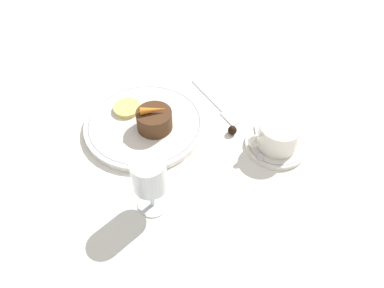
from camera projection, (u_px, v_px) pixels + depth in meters
The scene contains 11 objects.
ground_plane at pixel (165, 138), 0.81m from camera, with size 3.00×3.00×0.00m, color white.
dinner_plate at pixel (145, 124), 0.83m from camera, with size 0.27×0.27×0.01m.
saucer at pixel (276, 145), 0.79m from camera, with size 0.13×0.13×0.01m.
coffee_cup at pixel (278, 135), 0.77m from camera, with size 0.11×0.09×0.05m.
spoon at pixel (259, 147), 0.78m from camera, with size 0.04×0.10×0.00m.
wine_glass at pixel (149, 178), 0.64m from camera, with size 0.06×0.06×0.12m.
fork at pixel (219, 106), 0.88m from camera, with size 0.06×0.18×0.01m.
dessert_cake at pixel (154, 120), 0.80m from camera, with size 0.08×0.08×0.04m.
carrot_garnish at pixel (153, 110), 0.78m from camera, with size 0.06×0.03×0.02m.
pineapple_slice at pixel (127, 108), 0.85m from camera, with size 0.06×0.06×0.01m.
chocolate_truffle at pixel (232, 130), 0.82m from camera, with size 0.02×0.02×0.02m.
Camera 1 is at (0.13, 0.54, 0.59)m, focal length 35.00 mm.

